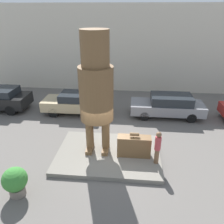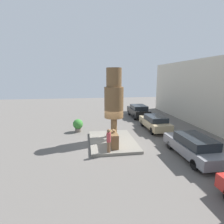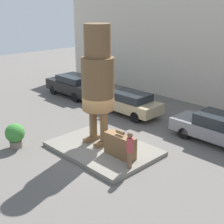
% 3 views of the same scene
% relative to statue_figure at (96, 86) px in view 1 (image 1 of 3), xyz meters
% --- Properties ---
extents(ground_plane, '(60.00, 60.00, 0.00)m').
position_rel_statue_figure_xyz_m(ground_plane, '(0.54, -0.20, -3.46)').
color(ground_plane, '#605B56').
extents(pedestal, '(4.93, 3.50, 0.20)m').
position_rel_statue_figure_xyz_m(pedestal, '(0.54, -0.20, -3.36)').
color(pedestal, slate).
rests_on(pedestal, ground_plane).
extents(building_backdrop, '(28.00, 0.60, 6.89)m').
position_rel_statue_figure_xyz_m(building_backdrop, '(0.54, 9.46, -0.02)').
color(building_backdrop, beige).
rests_on(building_backdrop, ground_plane).
extents(statue_figure, '(1.51, 1.51, 5.58)m').
position_rel_statue_figure_xyz_m(statue_figure, '(0.00, 0.00, 0.00)').
color(statue_figure, brown).
rests_on(statue_figure, pedestal).
extents(giant_suitcase, '(1.54, 0.51, 1.22)m').
position_rel_statue_figure_xyz_m(giant_suitcase, '(1.74, -0.31, -2.75)').
color(giant_suitcase, brown).
rests_on(giant_suitcase, pedestal).
extents(tourist, '(0.27, 0.27, 1.59)m').
position_rel_statue_figure_xyz_m(tourist, '(2.75, -0.79, -2.39)').
color(tourist, brown).
rests_on(tourist, pedestal).
extents(parked_car_tan, '(4.38, 1.74, 1.44)m').
position_rel_statue_figure_xyz_m(parked_car_tan, '(-2.12, 4.38, -2.68)').
color(parked_car_tan, tan).
rests_on(parked_car_tan, ground_plane).
extents(parked_car_grey, '(4.69, 1.76, 1.48)m').
position_rel_statue_figure_xyz_m(parked_car_grey, '(3.93, 4.48, -2.68)').
color(parked_car_grey, gray).
rests_on(parked_car_grey, ground_plane).
extents(planter_pot, '(0.93, 0.93, 1.22)m').
position_rel_statue_figure_xyz_m(planter_pot, '(-2.66, -2.98, -2.79)').
color(planter_pot, '#70665B').
rests_on(planter_pot, ground_plane).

